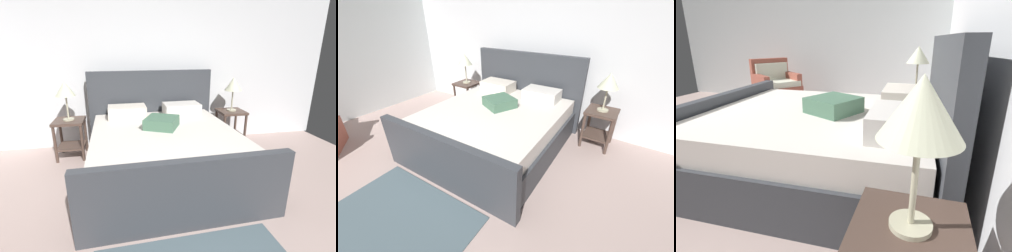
# 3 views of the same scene
# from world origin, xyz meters

# --- Properties ---
(ground_plane) EXTENTS (6.06, 5.69, 0.02)m
(ground_plane) POSITION_xyz_m (0.00, 0.00, -0.01)
(ground_plane) COLOR #B49A92
(wall_back) EXTENTS (6.18, 0.12, 2.69)m
(wall_back) POSITION_xyz_m (0.00, 2.90, 1.34)
(wall_back) COLOR silver
(wall_back) RESTS_ON ground
(bed) EXTENTS (2.10, 2.32, 1.29)m
(bed) POSITION_xyz_m (-0.10, 1.63, 0.35)
(bed) COLOR #363A3F
(bed) RESTS_ON ground
(nightstand_right) EXTENTS (0.44, 0.44, 0.60)m
(nightstand_right) POSITION_xyz_m (1.23, 2.49, 0.40)
(nightstand_right) COLOR #4A372F
(nightstand_right) RESTS_ON ground
(table_lamp_right) EXTENTS (0.29, 0.29, 0.57)m
(table_lamp_right) POSITION_xyz_m (1.23, 2.49, 1.04)
(table_lamp_right) COLOR #B7B293
(table_lamp_right) RESTS_ON nightstand_right
(nightstand_left) EXTENTS (0.44, 0.44, 0.60)m
(nightstand_left) POSITION_xyz_m (-1.42, 2.39, 0.40)
(nightstand_left) COLOR #4A372F
(nightstand_left) RESTS_ON ground
(table_lamp_left) EXTENTS (0.28, 0.28, 0.57)m
(table_lamp_left) POSITION_xyz_m (-1.42, 2.39, 1.05)
(table_lamp_left) COLOR #B7B293
(table_lamp_left) RESTS_ON nightstand_left
(area_rug) EXTENTS (1.62, 1.17, 0.01)m
(area_rug) POSITION_xyz_m (-0.09, -0.16, 0.01)
(area_rug) COLOR #4C5E65
(area_rug) RESTS_ON ground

